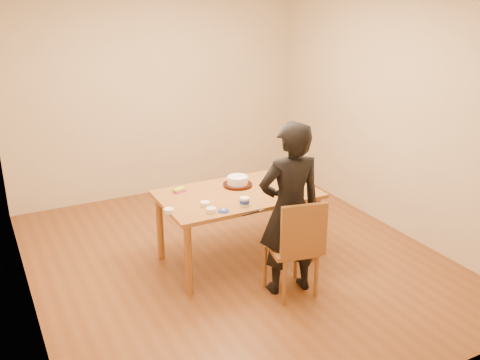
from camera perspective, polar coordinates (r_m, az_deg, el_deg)
name	(u,v)px	position (r m, az deg, el deg)	size (l,w,h in m)	color
room_shell	(220,127)	(5.46, -2.14, 5.72)	(4.00, 4.50, 2.70)	brown
dining_table	(238,194)	(5.36, -0.25, -1.54)	(1.56, 0.93, 0.04)	brown
dining_chair	(291,248)	(4.93, 5.47, -7.24)	(0.40, 0.40, 0.04)	brown
cake_plate	(238,185)	(5.52, -0.26, -0.50)	(0.31, 0.31, 0.02)	red
cake	(238,181)	(5.51, -0.26, -0.06)	(0.22, 0.22, 0.07)	white
frosting_dome	(238,176)	(5.49, -0.26, 0.41)	(0.21, 0.21, 0.03)	white
frosting_tub	(244,201)	(5.03, 0.48, -2.30)	(0.09, 0.09, 0.08)	white
frosting_lid	(224,211)	(4.92, -1.77, -3.31)	(0.10, 0.10, 0.01)	navy
frosting_dollop	(223,210)	(4.91, -1.77, -3.17)	(0.04, 0.04, 0.02)	white
ramekin_green	(211,210)	(4.89, -3.11, -3.24)	(0.09, 0.09, 0.04)	white
ramekin_yellow	(205,204)	(5.03, -3.73, -2.56)	(0.09, 0.09, 0.04)	white
ramekin_multi	(169,211)	(4.92, -7.61, -3.28)	(0.09, 0.09, 0.04)	white
candy_box_pink	(180,191)	(5.40, -6.44, -1.17)	(0.12, 0.06, 0.02)	#E33596
candy_box_green	(179,189)	(5.39, -6.51, -0.98)	(0.12, 0.06, 0.02)	green
spatula	(251,213)	(4.87, 1.19, -3.55)	(0.18, 0.02, 0.01)	black
person	(290,210)	(4.81, 5.33, -3.16)	(0.59, 0.39, 1.63)	black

